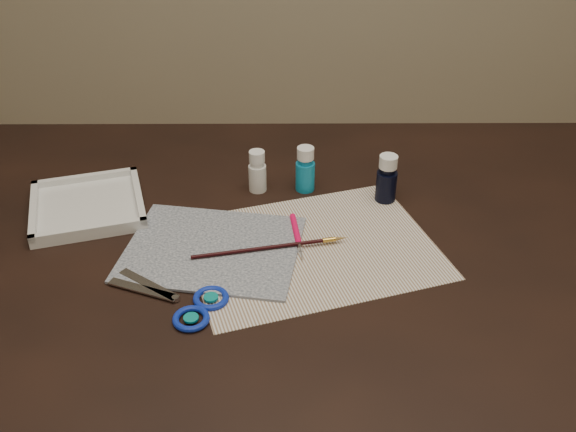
{
  "coord_description": "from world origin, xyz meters",
  "views": [
    {
      "loc": [
        -0.01,
        -0.86,
        1.37
      ],
      "look_at": [
        0.0,
        0.0,
        0.8
      ],
      "focal_mm": 40.0,
      "sensor_mm": 36.0,
      "label": 1
    }
  ],
  "objects_px": {
    "paint_bottle_navy": "(387,179)",
    "paper": "(312,248)",
    "paint_bottle_white": "(257,171)",
    "scissors": "(162,297)",
    "palette_tray": "(87,205)",
    "paint_bottle_cyan": "(305,169)",
    "canvas": "(212,249)"
  },
  "relations": [
    {
      "from": "palette_tray",
      "to": "paper",
      "type": "bearing_deg",
      "value": -16.4
    },
    {
      "from": "paint_bottle_white",
      "to": "canvas",
      "type": "bearing_deg",
      "value": -109.52
    },
    {
      "from": "paint_bottle_white",
      "to": "paint_bottle_cyan",
      "type": "distance_m",
      "value": 0.09
    },
    {
      "from": "scissors",
      "to": "palette_tray",
      "type": "distance_m",
      "value": 0.29
    },
    {
      "from": "canvas",
      "to": "paint_bottle_cyan",
      "type": "bearing_deg",
      "value": 50.97
    },
    {
      "from": "paint_bottle_cyan",
      "to": "paint_bottle_navy",
      "type": "bearing_deg",
      "value": -15.28
    },
    {
      "from": "paper",
      "to": "canvas",
      "type": "height_order",
      "value": "canvas"
    },
    {
      "from": "paint_bottle_white",
      "to": "scissors",
      "type": "distance_m",
      "value": 0.34
    },
    {
      "from": "paint_bottle_white",
      "to": "palette_tray",
      "type": "relative_size",
      "value": 0.42
    },
    {
      "from": "paper",
      "to": "paint_bottle_white",
      "type": "bearing_deg",
      "value": 117.03
    },
    {
      "from": "paint_bottle_white",
      "to": "paint_bottle_navy",
      "type": "xyz_separation_m",
      "value": [
        0.23,
        -0.04,
        0.01
      ]
    },
    {
      "from": "canvas",
      "to": "palette_tray",
      "type": "height_order",
      "value": "palette_tray"
    },
    {
      "from": "canvas",
      "to": "paint_bottle_cyan",
      "type": "distance_m",
      "value": 0.25
    },
    {
      "from": "scissors",
      "to": "palette_tray",
      "type": "relative_size",
      "value": 1.07
    },
    {
      "from": "paper",
      "to": "scissors",
      "type": "height_order",
      "value": "scissors"
    },
    {
      "from": "paper",
      "to": "paint_bottle_navy",
      "type": "bearing_deg",
      "value": 46.77
    },
    {
      "from": "paper",
      "to": "canvas",
      "type": "relative_size",
      "value": 1.42
    },
    {
      "from": "paper",
      "to": "canvas",
      "type": "distance_m",
      "value": 0.16
    },
    {
      "from": "canvas",
      "to": "palette_tray",
      "type": "bearing_deg",
      "value": 152.47
    },
    {
      "from": "paint_bottle_cyan",
      "to": "scissors",
      "type": "xyz_separation_m",
      "value": [
        -0.22,
        -0.31,
        -0.04
      ]
    },
    {
      "from": "canvas",
      "to": "paint_bottle_white",
      "type": "xyz_separation_m",
      "value": [
        0.07,
        0.19,
        0.04
      ]
    },
    {
      "from": "paint_bottle_cyan",
      "to": "scissors",
      "type": "relative_size",
      "value": 0.42
    },
    {
      "from": "paper",
      "to": "palette_tray",
      "type": "xyz_separation_m",
      "value": [
        -0.39,
        0.12,
        0.01
      ]
    },
    {
      "from": "paint_bottle_navy",
      "to": "scissors",
      "type": "xyz_separation_m",
      "value": [
        -0.36,
        -0.27,
        -0.04
      ]
    },
    {
      "from": "canvas",
      "to": "palette_tray",
      "type": "relative_size",
      "value": 1.45
    },
    {
      "from": "paint_bottle_white",
      "to": "paint_bottle_cyan",
      "type": "relative_size",
      "value": 0.93
    },
    {
      "from": "paper",
      "to": "scissors",
      "type": "distance_m",
      "value": 0.26
    },
    {
      "from": "paint_bottle_navy",
      "to": "palette_tray",
      "type": "xyz_separation_m",
      "value": [
        -0.53,
        -0.03,
        -0.03
      ]
    },
    {
      "from": "paint_bottle_cyan",
      "to": "palette_tray",
      "type": "distance_m",
      "value": 0.39
    },
    {
      "from": "scissors",
      "to": "palette_tray",
      "type": "xyz_separation_m",
      "value": [
        -0.17,
        0.24,
        0.01
      ]
    },
    {
      "from": "paint_bottle_navy",
      "to": "paper",
      "type": "bearing_deg",
      "value": -133.23
    },
    {
      "from": "paint_bottle_white",
      "to": "palette_tray",
      "type": "distance_m",
      "value": 0.31
    }
  ]
}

